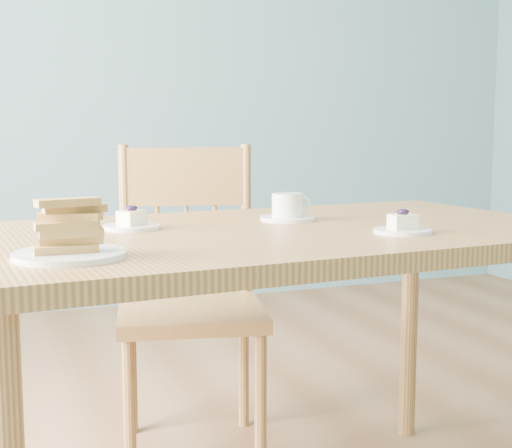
% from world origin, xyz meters
% --- Properties ---
extents(room, '(5.01, 5.01, 2.71)m').
position_xyz_m(room, '(0.00, 0.00, 1.35)').
color(room, '#8F6442').
rests_on(room, ground).
extents(dining_table, '(1.58, 0.98, 0.81)m').
position_xyz_m(dining_table, '(-0.30, -0.15, 0.73)').
color(dining_table, olive).
rests_on(dining_table, ground).
extents(dining_chair, '(0.54, 0.52, 1.01)m').
position_xyz_m(dining_chair, '(-0.37, 0.45, 0.52)').
color(dining_chair, olive).
rests_on(dining_chair, ground).
extents(cheesecake_plate_near, '(0.14, 0.14, 0.06)m').
position_xyz_m(cheesecake_plate_near, '(-0.07, -0.34, 0.83)').
color(cheesecake_plate_near, white).
rests_on(cheesecake_plate_near, dining_table).
extents(cheesecake_plate_far, '(0.14, 0.14, 0.06)m').
position_xyz_m(cheesecake_plate_far, '(-0.65, -0.04, 0.83)').
color(cheesecake_plate_far, white).
rests_on(cheesecake_plate_far, dining_table).
extents(coffee_cup, '(0.15, 0.15, 0.07)m').
position_xyz_m(coffee_cup, '(-0.22, -0.02, 0.85)').
color(coffee_cup, white).
rests_on(coffee_cup, dining_table).
extents(biscotti_plate, '(0.21, 0.21, 0.11)m').
position_xyz_m(biscotti_plate, '(-0.84, -0.40, 0.85)').
color(biscotti_plate, white).
rests_on(biscotti_plate, dining_table).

